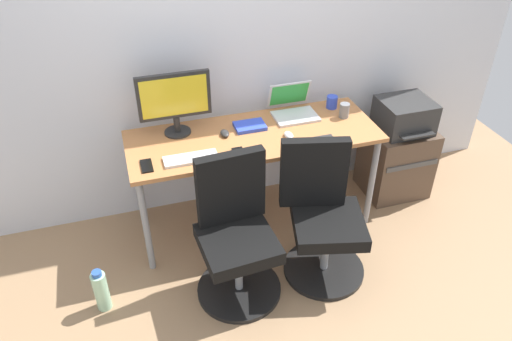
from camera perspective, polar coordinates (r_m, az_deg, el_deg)
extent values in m
plane|color=#9E7A56|center=(3.79, -0.22, -5.68)|extent=(5.28, 5.28, 0.00)
cube|color=silver|center=(3.45, -2.26, 15.17)|extent=(4.40, 0.04, 2.60)
cube|color=#B77542|center=(3.35, -0.25, 3.98)|extent=(1.71, 0.63, 0.03)
cylinder|color=gray|center=(3.26, -12.57, -6.36)|extent=(0.04, 0.04, 0.73)
cylinder|color=gray|center=(3.65, 13.19, -1.37)|extent=(0.04, 0.04, 0.73)
cylinder|color=gray|center=(3.68, -13.55, -1.07)|extent=(0.04, 0.04, 0.73)
cylinder|color=gray|center=(4.03, 9.67, 2.93)|extent=(0.04, 0.04, 0.73)
cylinder|color=black|center=(3.29, -1.95, -13.48)|extent=(0.54, 0.54, 0.03)
cylinder|color=gray|center=(3.15, -2.02, -11.26)|extent=(0.05, 0.05, 0.34)
cube|color=black|center=(3.00, -2.10, -8.42)|extent=(0.47, 0.47, 0.09)
cube|color=black|center=(2.95, -2.94, -1.99)|extent=(0.42, 0.10, 0.48)
cylinder|color=black|center=(3.43, 7.79, -11.17)|extent=(0.54, 0.54, 0.03)
cylinder|color=gray|center=(3.30, 8.05, -8.95)|extent=(0.05, 0.05, 0.34)
cube|color=black|center=(3.16, 8.36, -6.15)|extent=(0.53, 0.53, 0.09)
cube|color=black|center=(3.09, 6.69, -0.27)|extent=(0.42, 0.17, 0.48)
cube|color=brown|center=(4.09, 15.83, 1.18)|extent=(0.48, 0.42, 0.57)
cube|color=#4C4C4C|center=(3.90, 17.60, 0.51)|extent=(0.43, 0.01, 0.04)
cube|color=#2D2D2D|center=(3.89, 16.77, 6.12)|extent=(0.38, 0.34, 0.24)
cube|color=#262626|center=(3.77, 18.16, 3.87)|extent=(0.27, 0.06, 0.01)
cylinder|color=#A5D8B2|center=(3.25, -17.42, -13.17)|extent=(0.09, 0.09, 0.28)
cylinder|color=#2D59B2|center=(3.14, -17.92, -11.27)|extent=(0.06, 0.06, 0.03)
cylinder|color=#262626|center=(3.40, -9.02, 4.44)|extent=(0.18, 0.18, 0.01)
cylinder|color=#262626|center=(3.37, -9.12, 5.32)|extent=(0.04, 0.04, 0.11)
cube|color=#262626|center=(3.27, -9.46, 8.51)|extent=(0.48, 0.03, 0.31)
cube|color=yellow|center=(3.26, -9.41, 8.38)|extent=(0.43, 0.00, 0.26)
cube|color=silver|center=(3.55, 4.58, 6.24)|extent=(0.31, 0.22, 0.02)
cube|color=silver|center=(3.62, 3.84, 8.80)|extent=(0.31, 0.08, 0.20)
cube|color=green|center=(3.62, 3.87, 8.79)|extent=(0.28, 0.06, 0.17)
cube|color=silver|center=(3.11, -7.53, 1.39)|extent=(0.34, 0.12, 0.02)
cube|color=#2D2D2D|center=(3.25, 6.35, 3.11)|extent=(0.34, 0.12, 0.02)
ellipsoid|color=silver|center=(3.31, 3.80, 4.10)|extent=(0.06, 0.10, 0.03)
ellipsoid|color=#2D2D2D|center=(3.33, -3.63, 4.31)|extent=(0.06, 0.10, 0.03)
cylinder|color=blue|center=(3.70, 8.76, 7.82)|extent=(0.08, 0.08, 0.09)
cylinder|color=slate|center=(3.58, 10.17, 6.84)|extent=(0.07, 0.07, 0.10)
cube|color=black|center=(3.09, -12.52, 0.53)|extent=(0.07, 0.14, 0.01)
cube|color=black|center=(3.14, -1.92, 1.96)|extent=(0.07, 0.14, 0.01)
cube|color=blue|center=(3.42, -0.70, 5.17)|extent=(0.21, 0.15, 0.03)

